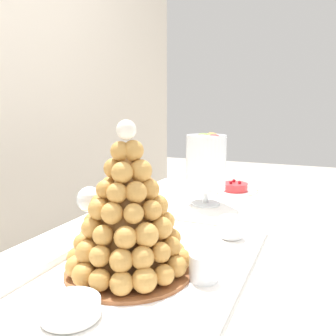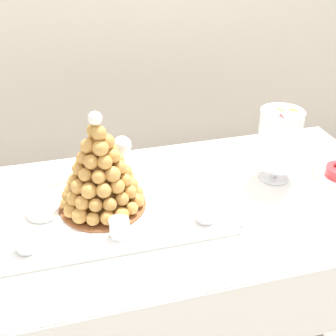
{
  "view_description": "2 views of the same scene",
  "coord_description": "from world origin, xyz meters",
  "px_view_note": "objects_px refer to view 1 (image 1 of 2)",
  "views": [
    {
      "loc": [
        -0.93,
        -0.33,
        1.09
      ],
      "look_at": [
        -0.09,
        0.03,
        0.93
      ],
      "focal_mm": 38.65,
      "sensor_mm": 36.0,
      "label": 1
    },
    {
      "loc": [
        -0.4,
        -1.1,
        1.55
      ],
      "look_at": [
        -0.11,
        -0.04,
        0.89
      ],
      "focal_mm": 46.74,
      "sensor_mm": 36.0,
      "label": 2
    }
  ],
  "objects_px": {
    "dessert_cup_mid_left": "(203,268)",
    "fruit_tart_plate": "(235,189)",
    "creme_brulee_ramekin": "(71,308)",
    "wine_glass": "(90,202)",
    "croquembouche": "(128,216)",
    "macaron_goblet": "(206,162)",
    "serving_tray": "(148,269)",
    "dessert_cup_centre": "(231,228)"
  },
  "relations": [
    {
      "from": "creme_brulee_ramekin",
      "to": "macaron_goblet",
      "type": "height_order",
      "value": "macaron_goblet"
    },
    {
      "from": "croquembouche",
      "to": "creme_brulee_ramekin",
      "type": "distance_m",
      "value": 0.21
    },
    {
      "from": "dessert_cup_centre",
      "to": "dessert_cup_mid_left",
      "type": "bearing_deg",
      "value": -178.43
    },
    {
      "from": "croquembouche",
      "to": "creme_brulee_ramekin",
      "type": "height_order",
      "value": "croquembouche"
    },
    {
      "from": "dessert_cup_mid_left",
      "to": "dessert_cup_centre",
      "type": "distance_m",
      "value": 0.26
    },
    {
      "from": "dessert_cup_mid_left",
      "to": "creme_brulee_ramekin",
      "type": "relative_size",
      "value": 0.57
    },
    {
      "from": "creme_brulee_ramekin",
      "to": "fruit_tart_plate",
      "type": "distance_m",
      "value": 1.01
    },
    {
      "from": "creme_brulee_ramekin",
      "to": "wine_glass",
      "type": "relative_size",
      "value": 0.64
    },
    {
      "from": "dessert_cup_centre",
      "to": "creme_brulee_ramekin",
      "type": "xyz_separation_m",
      "value": [
        -0.47,
        0.16,
        -0.01
      ]
    },
    {
      "from": "dessert_cup_centre",
      "to": "wine_glass",
      "type": "distance_m",
      "value": 0.38
    },
    {
      "from": "serving_tray",
      "to": "croquembouche",
      "type": "distance_m",
      "value": 0.13
    },
    {
      "from": "dessert_cup_mid_left",
      "to": "macaron_goblet",
      "type": "distance_m",
      "value": 0.61
    },
    {
      "from": "serving_tray",
      "to": "croquembouche",
      "type": "xyz_separation_m",
      "value": [
        -0.03,
        0.03,
        0.13
      ]
    },
    {
      "from": "dessert_cup_mid_left",
      "to": "wine_glass",
      "type": "bearing_deg",
      "value": 77.86
    },
    {
      "from": "fruit_tart_plate",
      "to": "wine_glass",
      "type": "xyz_separation_m",
      "value": [
        -0.73,
        0.2,
        0.11
      ]
    },
    {
      "from": "macaron_goblet",
      "to": "creme_brulee_ramekin",
      "type": "bearing_deg",
      "value": -179.07
    },
    {
      "from": "serving_tray",
      "to": "fruit_tart_plate",
      "type": "height_order",
      "value": "fruit_tart_plate"
    },
    {
      "from": "croquembouche",
      "to": "wine_glass",
      "type": "distance_m",
      "value": 0.19
    },
    {
      "from": "dessert_cup_mid_left",
      "to": "dessert_cup_centre",
      "type": "height_order",
      "value": "same"
    },
    {
      "from": "wine_glass",
      "to": "croquembouche",
      "type": "bearing_deg",
      "value": -120.09
    },
    {
      "from": "dessert_cup_centre",
      "to": "wine_glass",
      "type": "height_order",
      "value": "wine_glass"
    },
    {
      "from": "serving_tray",
      "to": "croquembouche",
      "type": "bearing_deg",
      "value": 135.97
    },
    {
      "from": "serving_tray",
      "to": "fruit_tart_plate",
      "type": "distance_m",
      "value": 0.8
    },
    {
      "from": "dessert_cup_mid_left",
      "to": "fruit_tart_plate",
      "type": "height_order",
      "value": "dessert_cup_mid_left"
    },
    {
      "from": "croquembouche",
      "to": "dessert_cup_mid_left",
      "type": "xyz_separation_m",
      "value": [
        0.03,
        -0.16,
        -0.1
      ]
    },
    {
      "from": "croquembouche",
      "to": "wine_glass",
      "type": "height_order",
      "value": "croquembouche"
    },
    {
      "from": "dessert_cup_centre",
      "to": "fruit_tart_plate",
      "type": "height_order",
      "value": "dessert_cup_centre"
    },
    {
      "from": "dessert_cup_centre",
      "to": "fruit_tart_plate",
      "type": "bearing_deg",
      "value": 12.16
    },
    {
      "from": "serving_tray",
      "to": "dessert_cup_mid_left",
      "type": "relative_size",
      "value": 11.77
    },
    {
      "from": "dessert_cup_mid_left",
      "to": "fruit_tart_plate",
      "type": "distance_m",
      "value": 0.81
    },
    {
      "from": "dessert_cup_centre",
      "to": "macaron_goblet",
      "type": "bearing_deg",
      "value": 28.78
    },
    {
      "from": "serving_tray",
      "to": "croquembouche",
      "type": "relative_size",
      "value": 2.13
    },
    {
      "from": "creme_brulee_ramekin",
      "to": "macaron_goblet",
      "type": "xyz_separation_m",
      "value": [
        0.78,
        0.01,
        0.13
      ]
    },
    {
      "from": "wine_glass",
      "to": "creme_brulee_ramekin",
      "type": "bearing_deg",
      "value": -150.74
    },
    {
      "from": "creme_brulee_ramekin",
      "to": "wine_glass",
      "type": "xyz_separation_m",
      "value": [
        0.28,
        0.16,
        0.1
      ]
    },
    {
      "from": "dessert_cup_mid_left",
      "to": "macaron_goblet",
      "type": "relative_size",
      "value": 0.22
    },
    {
      "from": "fruit_tart_plate",
      "to": "wine_glass",
      "type": "height_order",
      "value": "wine_glass"
    },
    {
      "from": "serving_tray",
      "to": "creme_brulee_ramekin",
      "type": "relative_size",
      "value": 6.76
    },
    {
      "from": "dessert_cup_centre",
      "to": "macaron_goblet",
      "type": "relative_size",
      "value": 0.22
    },
    {
      "from": "croquembouche",
      "to": "macaron_goblet",
      "type": "height_order",
      "value": "croquembouche"
    },
    {
      "from": "serving_tray",
      "to": "macaron_goblet",
      "type": "bearing_deg",
      "value": 5.18
    },
    {
      "from": "fruit_tart_plate",
      "to": "croquembouche",
      "type": "bearing_deg",
      "value": 177.74
    }
  ]
}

